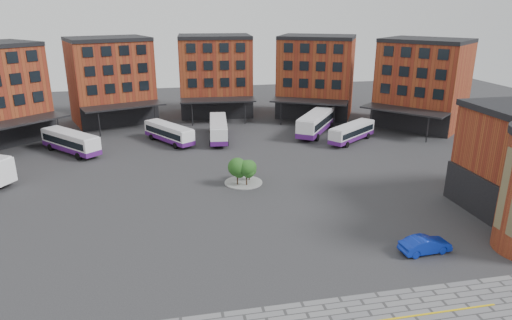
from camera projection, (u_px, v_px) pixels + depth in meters
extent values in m
plane|color=#28282B|center=(245.00, 232.00, 41.62)|extent=(160.00, 160.00, 0.00)
cube|color=black|center=(14.00, 133.00, 66.54)|extent=(10.00, 9.07, 4.00)
cube|color=black|center=(6.00, 84.00, 64.12)|extent=(8.60, 7.77, 8.00)
cube|color=black|center=(20.00, 122.00, 64.57)|extent=(12.61, 11.97, 0.25)
cylinder|color=black|center=(59.00, 131.00, 67.67)|extent=(0.20, 0.20, 4.00)
cube|color=brown|center=(111.00, 82.00, 79.56)|extent=(15.55, 13.69, 14.00)
cube|color=black|center=(121.00, 115.00, 77.20)|extent=(12.45, 4.71, 4.00)
cube|color=black|center=(107.00, 39.00, 77.22)|extent=(15.65, 13.97, 0.60)
cube|color=black|center=(117.00, 73.00, 74.73)|extent=(10.87, 3.87, 8.00)
cube|color=black|center=(124.00, 106.00, 74.65)|extent=(13.72, 8.39, 0.25)
cylinder|color=black|center=(99.00, 124.00, 71.63)|extent=(0.20, 0.20, 4.00)
cylinder|color=black|center=(155.00, 117.00, 76.01)|extent=(0.20, 0.20, 4.00)
cube|color=brown|center=(215.00, 77.00, 85.36)|extent=(13.67, 10.88, 14.00)
cube|color=black|center=(217.00, 108.00, 82.41)|extent=(13.00, 1.41, 4.00)
cube|color=black|center=(214.00, 36.00, 83.02)|extent=(13.69, 11.18, 0.60)
cube|color=black|center=(216.00, 68.00, 79.91)|extent=(11.42, 0.95, 8.00)
cube|color=black|center=(218.00, 100.00, 79.56)|extent=(13.28, 5.30, 0.25)
cylinder|color=black|center=(192.00, 114.00, 77.94)|extent=(0.20, 0.20, 4.00)
cylinder|color=black|center=(245.00, 113.00, 79.08)|extent=(0.20, 0.20, 4.00)
cube|color=brown|center=(316.00, 78.00, 84.14)|extent=(16.12, 14.81, 14.00)
cube|color=black|center=(311.00, 110.00, 81.32)|extent=(11.81, 6.35, 4.00)
cube|color=black|center=(318.00, 37.00, 81.80)|extent=(16.26, 15.08, 0.60)
cube|color=black|center=(312.00, 69.00, 78.83)|extent=(10.26, 5.33, 8.00)
cube|color=black|center=(309.00, 101.00, 78.53)|extent=(13.58, 9.82, 0.25)
cylinder|color=black|center=(281.00, 113.00, 78.68)|extent=(0.20, 0.20, 4.00)
cylinder|color=black|center=(334.00, 116.00, 76.38)|extent=(0.20, 0.20, 4.00)
cube|color=brown|center=(422.00, 85.00, 76.11)|extent=(16.02, 16.39, 14.00)
cube|color=black|center=(408.00, 120.00, 74.11)|extent=(8.74, 10.28, 4.00)
cube|color=black|center=(427.00, 40.00, 73.76)|extent=(16.25, 16.58, 0.60)
cube|color=black|center=(413.00, 75.00, 71.65)|extent=(7.47, 8.86, 8.00)
cube|color=black|center=(404.00, 110.00, 71.73)|extent=(11.73, 12.79, 0.25)
cylinder|color=black|center=(371.00, 120.00, 73.71)|extent=(0.20, 0.20, 4.00)
cylinder|color=black|center=(428.00, 129.00, 68.35)|extent=(0.20, 0.20, 4.00)
cube|color=black|center=(484.00, 200.00, 43.47)|extent=(0.40, 12.00, 4.00)
cube|color=red|center=(511.00, 192.00, 36.25)|extent=(0.12, 2.20, 7.00)
cylinder|color=gray|center=(243.00, 182.00, 53.11)|extent=(4.40, 4.40, 0.12)
cylinder|color=#332114|center=(237.00, 179.00, 52.17)|extent=(0.14, 0.14, 1.59)
sphere|color=#1A4D19|center=(237.00, 167.00, 51.71)|extent=(2.15, 2.15, 2.15)
sphere|color=#1A4D19|center=(239.00, 171.00, 51.76)|extent=(1.51, 1.51, 1.51)
cylinder|color=#332114|center=(249.00, 176.00, 53.65)|extent=(0.14, 0.14, 1.19)
sphere|color=#1A4D19|center=(249.00, 167.00, 53.31)|extent=(1.76, 1.76, 1.76)
sphere|color=#1A4D19|center=(251.00, 170.00, 53.32)|extent=(1.23, 1.23, 1.23)
cylinder|color=#332114|center=(247.00, 180.00, 51.99)|extent=(0.14, 0.14, 1.55)
sphere|color=#1A4D19|center=(247.00, 168.00, 51.55)|extent=(1.88, 1.88, 1.88)
sphere|color=#1A4D19|center=(249.00, 172.00, 51.59)|extent=(1.32, 1.32, 1.32)
cylinder|color=black|center=(2.00, 178.00, 52.99)|extent=(1.16, 0.85, 1.14)
cube|color=white|center=(71.00, 141.00, 63.39)|extent=(8.94, 9.64, 2.39)
cube|color=black|center=(70.00, 140.00, 63.34)|extent=(8.41, 9.04, 0.93)
cube|color=silver|center=(69.00, 133.00, 62.99)|extent=(8.58, 9.25, 0.12)
cube|color=black|center=(50.00, 134.00, 66.31)|extent=(1.63, 1.46, 1.07)
cube|color=#501970|center=(71.00, 147.00, 63.66)|extent=(8.99, 9.69, 0.68)
cylinder|color=black|center=(50.00, 147.00, 64.81)|extent=(0.87, 0.92, 0.97)
cylinder|color=black|center=(66.00, 143.00, 66.66)|extent=(0.87, 0.92, 0.97)
cylinder|color=black|center=(78.00, 156.00, 60.92)|extent=(0.87, 0.92, 0.97)
cylinder|color=black|center=(94.00, 152.00, 62.76)|extent=(0.87, 0.92, 0.97)
cube|color=white|center=(169.00, 132.00, 68.22)|extent=(7.26, 9.61, 2.22)
cube|color=black|center=(169.00, 131.00, 68.17)|extent=(6.88, 8.97, 0.86)
cube|color=silver|center=(169.00, 125.00, 67.85)|extent=(6.97, 9.23, 0.11)
cube|color=black|center=(151.00, 125.00, 71.47)|extent=(1.69, 1.13, 1.00)
cube|color=#501970|center=(169.00, 138.00, 68.47)|extent=(7.31, 9.67, 0.63)
cylinder|color=black|center=(152.00, 137.00, 70.01)|extent=(0.72, 0.91, 0.91)
cylinder|color=black|center=(164.00, 134.00, 71.50)|extent=(0.72, 0.91, 0.91)
cylinder|color=black|center=(175.00, 146.00, 65.68)|extent=(0.72, 0.91, 0.91)
cylinder|color=black|center=(188.00, 143.00, 67.17)|extent=(0.72, 0.91, 0.91)
cube|color=white|center=(218.00, 128.00, 69.89)|extent=(3.66, 11.22, 2.45)
cube|color=black|center=(218.00, 127.00, 69.84)|extent=(3.62, 10.35, 0.95)
cube|color=silver|center=(218.00, 120.00, 69.48)|extent=(3.51, 10.77, 0.12)
cube|color=black|center=(218.00, 119.00, 74.92)|extent=(2.13, 0.34, 1.10)
cube|color=#501970|center=(219.00, 134.00, 70.18)|extent=(3.70, 11.27, 0.70)
cylinder|color=black|center=(210.00, 131.00, 73.51)|extent=(0.40, 1.03, 1.00)
cylinder|color=black|center=(226.00, 130.00, 73.74)|extent=(0.40, 1.03, 1.00)
cylinder|color=black|center=(210.00, 143.00, 66.86)|extent=(0.40, 1.03, 1.00)
cylinder|color=black|center=(228.00, 143.00, 67.09)|extent=(0.40, 1.03, 1.00)
cube|color=white|center=(316.00, 122.00, 73.01)|extent=(9.42, 11.70, 2.75)
cube|color=black|center=(316.00, 120.00, 72.95)|extent=(8.90, 10.93, 1.07)
cube|color=silver|center=(317.00, 113.00, 72.55)|extent=(9.04, 11.23, 0.13)
cube|color=black|center=(326.00, 112.00, 78.20)|extent=(2.02, 1.47, 1.23)
cube|color=#501970|center=(316.00, 128.00, 73.32)|extent=(9.47, 11.76, 0.79)
cylinder|color=black|center=(315.00, 124.00, 77.43)|extent=(0.92, 1.11, 1.12)
cylinder|color=black|center=(331.00, 126.00, 76.36)|extent=(0.92, 1.11, 1.12)
cylinder|color=black|center=(300.00, 135.00, 70.58)|extent=(0.92, 1.11, 1.12)
cylinder|color=black|center=(317.00, 137.00, 69.51)|extent=(0.92, 1.11, 1.12)
cube|color=silver|center=(352.00, 132.00, 68.78)|extent=(9.10, 7.59, 2.16)
cube|color=black|center=(352.00, 131.00, 68.73)|extent=(8.52, 7.17, 0.84)
cube|color=silver|center=(352.00, 124.00, 68.42)|extent=(8.74, 7.29, 0.11)
cube|color=black|center=(367.00, 125.00, 72.08)|extent=(1.22, 1.57, 0.97)
cube|color=#501970|center=(352.00, 137.00, 69.03)|extent=(9.16, 7.65, 0.62)
cylinder|color=black|center=(355.00, 134.00, 72.04)|extent=(0.87, 0.74, 0.88)
cylinder|color=black|center=(368.00, 136.00, 70.65)|extent=(0.87, 0.74, 0.88)
cylinder|color=black|center=(334.00, 142.00, 67.63)|extent=(0.87, 0.74, 0.88)
cylinder|color=black|center=(347.00, 145.00, 66.24)|extent=(0.87, 0.74, 0.88)
imported|color=#0D29B2|center=(425.00, 245.00, 37.92)|extent=(4.47, 1.87, 1.44)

